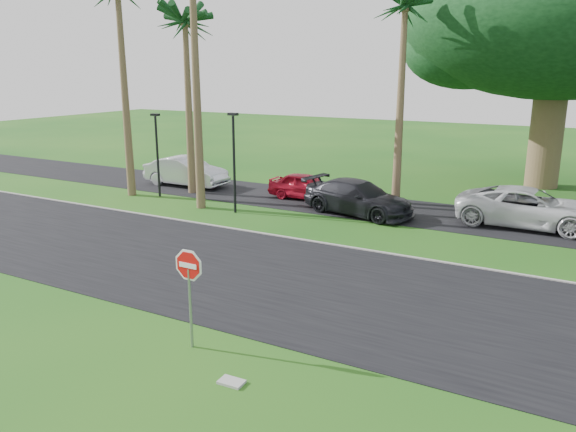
# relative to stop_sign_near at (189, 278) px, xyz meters

# --- Properties ---
(ground) EXTENTS (120.00, 120.00, 0.00)m
(ground) POSITION_rel_stop_sign_near_xyz_m (-0.50, 3.00, -1.77)
(ground) COLOR #124812
(ground) RESTS_ON ground
(road) EXTENTS (120.00, 8.00, 0.02)m
(road) POSITION_rel_stop_sign_near_xyz_m (-0.50, 5.00, -1.76)
(road) COLOR black
(road) RESTS_ON ground
(parking_strip) EXTENTS (120.00, 5.00, 0.02)m
(parking_strip) POSITION_rel_stop_sign_near_xyz_m (-0.50, 15.50, -1.76)
(parking_strip) COLOR black
(parking_strip) RESTS_ON ground
(curb) EXTENTS (120.00, 0.12, 0.06)m
(curb) POSITION_rel_stop_sign_near_xyz_m (-0.50, 9.05, -1.74)
(curb) COLOR gray
(curb) RESTS_ON ground
(stop_sign_near) EXTENTS (1.05, 0.07, 2.62)m
(stop_sign_near) POSITION_rel_stop_sign_near_xyz_m (0.00, 0.00, 0.00)
(stop_sign_near) COLOR gray
(stop_sign_near) RESTS_ON ground
(palm_left_mid) EXTENTS (5.00, 5.00, 10.00)m
(palm_left_mid) POSITION_rel_stop_sign_near_xyz_m (-11.00, 14.00, 6.90)
(palm_left_mid) COLOR brown
(palm_left_mid) RESTS_ON ground
(palm_center) EXTENTS (5.00, 5.00, 10.50)m
(palm_center) POSITION_rel_stop_sign_near_xyz_m (-0.50, 17.00, 7.39)
(palm_center) COLOR brown
(palm_center) RESTS_ON ground
(canopy_tree) EXTENTS (16.50, 16.50, 13.12)m
(canopy_tree) POSITION_rel_stop_sign_near_xyz_m (5.50, 25.00, 7.17)
(canopy_tree) COLOR brown
(canopy_tree) RESTS_ON ground
(streetlight_left) EXTENTS (0.45, 0.25, 4.34)m
(streetlight_left) POSITION_rel_stop_sign_near_xyz_m (-12.00, 12.50, 0.72)
(streetlight_left) COLOR black
(streetlight_left) RESTS_ON ground
(streetlight_right) EXTENTS (0.45, 0.25, 4.64)m
(streetlight_right) POSITION_rel_stop_sign_near_xyz_m (-6.50, 11.50, 0.88)
(streetlight_right) COLOR black
(streetlight_right) RESTS_ON ground
(car_silver) EXTENTS (5.02, 1.80, 1.65)m
(car_silver) POSITION_rel_stop_sign_near_xyz_m (-12.46, 15.31, -0.95)
(car_silver) COLOR #B9BBC1
(car_silver) RESTS_ON ground
(car_red) EXTENTS (3.98, 1.65, 1.35)m
(car_red) POSITION_rel_stop_sign_near_xyz_m (-4.84, 15.59, -1.10)
(car_red) COLOR #A50D20
(car_red) RESTS_ON ground
(car_dark) EXTENTS (5.69, 3.21, 1.56)m
(car_dark) POSITION_rel_stop_sign_near_xyz_m (-1.32, 13.98, -1.00)
(car_dark) COLOR black
(car_dark) RESTS_ON ground
(car_minivan) EXTENTS (5.94, 2.76, 1.65)m
(car_minivan) POSITION_rel_stop_sign_near_xyz_m (5.84, 15.48, -0.95)
(car_minivan) COLOR silver
(car_minivan) RESTS_ON ground
(utility_slab) EXTENTS (0.56, 0.37, 0.06)m
(utility_slab) POSITION_rel_stop_sign_near_xyz_m (1.77, -0.90, -1.74)
(utility_slab) COLOR #989790
(utility_slab) RESTS_ON ground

